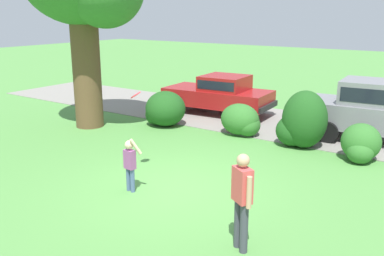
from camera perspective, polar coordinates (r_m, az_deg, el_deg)
The scene contains 11 objects.
ground_plane at distance 10.14m, azimuth -2.62°, elevation -7.86°, with size 80.00×80.00×0.00m, color #518E42.
driveway_strip at distance 15.85m, azimuth 12.55°, elevation 0.42°, with size 28.00×4.40×0.02m, color gray.
shrub_near_tree at distance 15.30m, azimuth -3.75°, elevation 2.45°, with size 1.47×1.42×1.26m.
shrub_centre_left at distance 14.20m, azimuth 6.67°, elevation 0.95°, with size 1.37×1.06×1.05m.
shrub_centre at distance 13.22m, azimuth 14.40°, elevation 0.73°, with size 1.52×1.26×1.74m.
shrub_centre_right at distance 12.56m, azimuth 21.58°, elevation -2.02°, with size 1.07×1.16×1.04m.
parked_sedan at distance 17.03m, azimuth 3.71°, elevation 4.66°, with size 4.52×2.33×1.56m.
parked_suv at distance 14.51m, azimuth 24.02°, elevation 2.41°, with size 4.83×2.37×1.92m.
child_thrower at distance 9.75m, azimuth -8.28°, elevation -4.45°, with size 0.46×0.25×1.29m.
frisbee at distance 10.39m, azimuth -7.52°, elevation 4.39°, with size 0.28×0.28×0.22m.
adult_onlooker at distance 7.30m, azimuth 6.67°, elevation -9.11°, with size 0.47×0.38×1.74m.
Camera 1 is at (5.67, -7.39, 3.99)m, focal length 40.01 mm.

